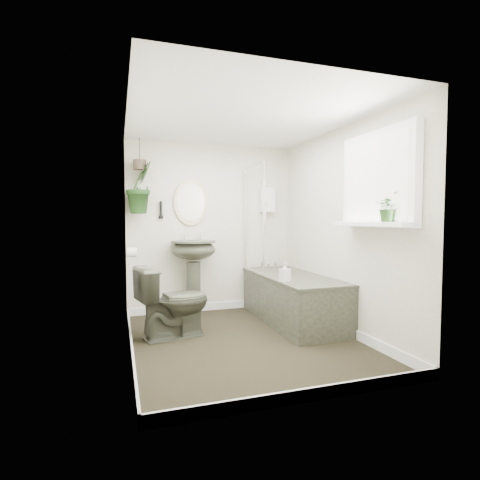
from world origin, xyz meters
name	(u,v)px	position (x,y,z in m)	size (l,w,h in m)	color
floor	(244,341)	(0.00, 0.00, -0.01)	(2.30, 2.80, 0.02)	black
ceiling	(245,117)	(0.00, 0.00, 2.31)	(2.30, 2.80, 0.02)	white
wall_back	(212,228)	(0.00, 1.41, 1.15)	(2.30, 0.02, 2.30)	silver
wall_front	(312,238)	(0.00, -1.41, 1.15)	(2.30, 0.02, 2.30)	silver
wall_left	(127,232)	(-1.16, 0.00, 1.15)	(0.02, 2.80, 2.30)	silver
wall_right	(342,230)	(1.16, 0.00, 1.15)	(0.02, 2.80, 2.30)	silver
skirting	(244,336)	(0.00, 0.00, 0.05)	(2.30, 2.80, 0.10)	white
bathtub	(292,298)	(0.80, 0.50, 0.29)	(0.72, 1.72, 0.58)	#3A3C2F
bath_screen	(254,219)	(0.47, 0.99, 1.28)	(0.04, 0.72, 1.40)	silver
shower_box	(267,200)	(0.80, 1.34, 1.55)	(0.20, 0.10, 0.35)	white
oval_mirror	(191,202)	(-0.30, 1.37, 1.50)	(0.46, 0.03, 0.62)	beige
wall_sconce	(161,209)	(-0.70, 1.36, 1.40)	(0.04, 0.04, 0.22)	black
toilet_roll_holder	(132,252)	(-1.10, 0.70, 0.90)	(0.11, 0.11, 0.11)	white
window_recess	(378,179)	(1.09, -0.70, 1.65)	(0.08, 1.00, 0.90)	white
window_sill	(371,224)	(1.02, -0.70, 1.23)	(0.18, 1.00, 0.04)	white
window_blinds	(374,179)	(1.04, -0.70, 1.65)	(0.01, 0.86, 0.76)	white
toilet	(174,301)	(-0.69, 0.35, 0.39)	(0.44, 0.77, 0.78)	#3A3C2F
pedestal_sink	(194,277)	(-0.30, 1.21, 0.50)	(0.59, 0.50, 1.00)	#3A3C2F
sill_plant	(388,207)	(1.03, -0.92, 1.38)	(0.23, 0.20, 0.26)	black
hanging_plant	(140,187)	(-0.97, 1.25, 1.68)	(0.37, 0.30, 0.67)	black
soap_bottle	(285,272)	(0.51, 0.11, 0.69)	(0.10, 0.10, 0.21)	black
hanging_pot	(140,165)	(-0.97, 1.25, 1.96)	(0.16, 0.16, 0.12)	#46392C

